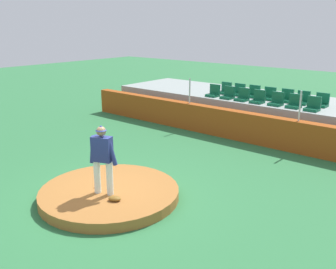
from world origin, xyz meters
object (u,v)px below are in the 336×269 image
object	(u,v)px
stadium_chair_2	(243,97)
stadium_chair_10	(269,96)
stadium_chair_5	(294,103)
pitcher	(102,155)
stadium_chair_0	(214,93)
stadium_chair_12	(302,100)
stadium_chair_6	(313,106)
stadium_chair_11	(286,98)
stadium_chair_3	(258,99)
stadium_chair_1	(228,95)
baseball	(96,186)
stadium_chair_8	(239,92)
stadium_chair_4	(277,101)
stadium_chair_13	(321,102)
stadium_chair_9	(253,94)
stadium_chair_7	(225,90)
fielding_glove	(115,199)

from	to	relation	value
stadium_chair_2	stadium_chair_10	size ratio (longest dim) A/B	1.00
stadium_chair_5	pitcher	bearing A→B (deg)	80.67
stadium_chair_0	stadium_chair_12	bearing A→B (deg)	-166.12
stadium_chair_6	stadium_chair_11	world-z (taller)	same
pitcher	stadium_chair_3	bearing A→B (deg)	69.87
stadium_chair_1	stadium_chair_5	bearing A→B (deg)	-179.57
baseball	stadium_chair_8	world-z (taller)	stadium_chair_8
stadium_chair_4	stadium_chair_11	bearing A→B (deg)	-90.48
stadium_chair_3	stadium_chair_13	size ratio (longest dim) A/B	1.00
stadium_chair_10	stadium_chair_9	bearing A→B (deg)	-3.81
stadium_chair_13	stadium_chair_12	bearing A→B (deg)	0.93
stadium_chair_3	stadium_chair_4	distance (m)	0.74
stadium_chair_8	stadium_chair_10	bearing A→B (deg)	178.75
stadium_chair_2	stadium_chair_6	bearing A→B (deg)	179.58
stadium_chair_0	stadium_chair_12	xyz separation A→B (m)	(3.50, 0.86, 0.00)
stadium_chair_3	stadium_chair_4	xyz separation A→B (m)	(0.74, 0.04, 0.00)
stadium_chair_2	stadium_chair_13	xyz separation A→B (m)	(2.81, 0.89, 0.00)
stadium_chair_10	stadium_chair_13	distance (m)	2.10
stadium_chair_7	stadium_chair_11	xyz separation A→B (m)	(2.82, -0.00, 0.00)
stadium_chair_1	stadium_chair_4	bearing A→B (deg)	-179.50
stadium_chair_9	stadium_chair_6	bearing A→B (deg)	161.52
stadium_chair_2	stadium_chair_4	size ratio (longest dim) A/B	1.00
stadium_chair_9	stadium_chair_8	bearing A→B (deg)	1.42
stadium_chair_10	stadium_chair_13	xyz separation A→B (m)	(2.10, 0.01, 0.00)
baseball	stadium_chair_3	xyz separation A→B (m)	(0.29, 7.91, 1.08)
fielding_glove	stadium_chair_0	world-z (taller)	stadium_chair_0
stadium_chair_3	stadium_chair_11	size ratio (longest dim) A/B	1.00
baseball	stadium_chair_3	distance (m)	7.99
stadium_chair_12	stadium_chair_5	bearing A→B (deg)	92.03
baseball	stadium_chair_3	size ratio (longest dim) A/B	0.15
stadium_chair_3	stadium_chair_4	world-z (taller)	same
stadium_chair_4	stadium_chair_3	bearing A→B (deg)	3.30
stadium_chair_0	stadium_chair_11	xyz separation A→B (m)	(2.84, 0.89, 0.00)
stadium_chair_7	stadium_chair_3	bearing A→B (deg)	156.03
stadium_chair_4	stadium_chair_13	xyz separation A→B (m)	(1.38, 0.86, 0.00)
pitcher	stadium_chair_8	xyz separation A→B (m)	(-1.51, 8.92, 0.13)
baseball	stadium_chair_9	distance (m)	8.93
stadium_chair_0	stadium_chair_1	xyz separation A→B (m)	(0.73, -0.00, 0.00)
stadium_chair_8	stadium_chair_9	world-z (taller)	same
stadium_chair_10	stadium_chair_5	bearing A→B (deg)	149.02
stadium_chair_1	stadium_chair_4	distance (m)	2.11
stadium_chair_0	stadium_chair_11	world-z (taller)	same
stadium_chair_1	stadium_chair_5	size ratio (longest dim) A/B	1.00
stadium_chair_11	pitcher	bearing A→B (deg)	85.94
stadium_chair_5	baseball	bearing A→B (deg)	77.72
stadium_chair_8	stadium_chair_9	size ratio (longest dim) A/B	1.00
pitcher	stadium_chair_2	xyz separation A→B (m)	(-0.81, 8.01, 0.13)
stadium_chair_10	stadium_chair_11	xyz separation A→B (m)	(0.73, 0.02, 0.00)
stadium_chair_2	stadium_chair_4	distance (m)	1.43
stadium_chair_9	stadium_chair_12	bearing A→B (deg)	178.57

